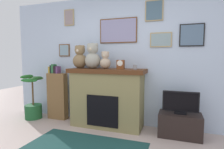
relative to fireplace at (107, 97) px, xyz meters
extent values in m
cube|color=silver|center=(0.23, 0.32, 0.72)|extent=(5.20, 0.12, 2.60)
cube|color=brown|center=(0.15, 0.24, 1.32)|extent=(0.77, 0.02, 0.49)
cube|color=#8F8DB6|center=(0.15, 0.23, 1.32)|extent=(0.73, 0.00, 0.45)
cube|color=tan|center=(-0.98, 0.24, 1.65)|extent=(0.24, 0.02, 0.35)
cube|color=gray|center=(-0.98, 0.23, 1.65)|extent=(0.20, 0.00, 0.31)
cube|color=tan|center=(0.85, 0.24, 1.65)|extent=(0.33, 0.02, 0.38)
cube|color=#49677A|center=(0.85, 0.23, 1.65)|extent=(0.29, 0.00, 0.34)
cube|color=black|center=(1.51, 0.24, 1.18)|extent=(0.41, 0.02, 0.40)
cube|color=slate|center=(1.51, 0.23, 1.18)|extent=(0.37, 0.00, 0.36)
cube|color=brown|center=(-1.12, 0.24, 0.94)|extent=(0.27, 0.02, 0.27)
cube|color=#809FB0|center=(-1.12, 0.23, 0.94)|extent=(0.23, 0.00, 0.23)
cube|color=tan|center=(0.98, 0.24, 1.11)|extent=(0.39, 0.02, 0.27)
cube|color=#87A0A5|center=(0.98, 0.23, 1.11)|extent=(0.35, 0.00, 0.23)
cube|color=olive|center=(0.00, 0.00, -0.05)|extent=(1.38, 0.51, 1.06)
cube|color=#512B14|center=(0.00, 0.00, 0.53)|extent=(1.50, 0.57, 0.08)
cube|color=black|center=(0.00, -0.26, -0.21)|extent=(0.62, 0.02, 0.59)
cube|color=brown|center=(-1.20, 0.06, -0.07)|extent=(0.44, 0.16, 1.02)
cube|color=gold|center=(-1.36, 0.06, 0.51)|extent=(0.04, 0.13, 0.14)
cube|color=black|center=(-1.32, 0.06, 0.53)|extent=(0.03, 0.13, 0.17)
cube|color=#2E693B|center=(-1.27, 0.06, 0.54)|extent=(0.05, 0.13, 0.20)
cube|color=black|center=(-1.22, 0.06, 0.52)|extent=(0.05, 0.13, 0.16)
cube|color=#61386A|center=(-1.16, 0.06, 0.52)|extent=(0.04, 0.13, 0.15)
cylinder|color=#1E592D|center=(-1.73, -0.11, -0.42)|extent=(0.36, 0.36, 0.31)
cylinder|color=brown|center=(-1.73, -0.11, -0.01)|extent=(0.04, 0.04, 0.53)
ellipsoid|color=#2A632C|center=(-1.61, -0.10, 0.33)|extent=(0.12, 0.37, 0.08)
ellipsoid|color=#36632C|center=(-1.76, 0.05, 0.31)|extent=(0.37, 0.18, 0.08)
ellipsoid|color=#276C28|center=(-1.89, -0.10, 0.36)|extent=(0.12, 0.36, 0.08)
ellipsoid|color=#226D29|center=(-1.69, -0.24, 0.30)|extent=(0.37, 0.19, 0.08)
cube|color=black|center=(1.36, -0.04, -0.38)|extent=(0.70, 0.40, 0.40)
cube|color=black|center=(1.36, -0.04, -0.16)|extent=(0.20, 0.14, 0.04)
cube|color=black|center=(1.36, -0.04, 0.04)|extent=(0.59, 0.03, 0.35)
cube|color=black|center=(1.36, -0.06, 0.04)|extent=(0.55, 0.00, 0.31)
cube|color=#1B4441|center=(0.00, -0.93, -0.57)|extent=(1.83, 0.90, 0.01)
cylinder|color=gray|center=(0.56, -0.02, 0.61)|extent=(0.07, 0.07, 0.08)
cube|color=brown|center=(0.28, -0.02, 0.65)|extent=(0.14, 0.09, 0.17)
cylinder|color=white|center=(0.28, -0.07, 0.68)|extent=(0.11, 0.01, 0.11)
sphere|color=olive|center=(-0.58, -0.02, 0.71)|extent=(0.29, 0.29, 0.29)
sphere|color=olive|center=(-0.58, -0.02, 0.93)|extent=(0.21, 0.21, 0.21)
sphere|color=olive|center=(-0.65, -0.02, 0.99)|extent=(0.07, 0.07, 0.07)
sphere|color=olive|center=(-0.51, -0.02, 0.99)|extent=(0.07, 0.07, 0.07)
sphere|color=beige|center=(-0.58, -0.10, 0.92)|extent=(0.06, 0.06, 0.06)
sphere|color=#9F9E90|center=(-0.29, -0.02, 0.72)|extent=(0.31, 0.31, 0.31)
sphere|color=#9F9E90|center=(-0.29, -0.02, 0.96)|extent=(0.23, 0.23, 0.23)
sphere|color=#9F9E90|center=(-0.37, -0.02, 1.03)|extent=(0.08, 0.08, 0.08)
sphere|color=#9F9E90|center=(-0.22, -0.02, 1.03)|extent=(0.08, 0.08, 0.08)
sphere|color=beige|center=(-0.29, -0.11, 0.95)|extent=(0.07, 0.07, 0.07)
sphere|color=tan|center=(-0.03, -0.02, 0.67)|extent=(0.21, 0.21, 0.21)
sphere|color=tan|center=(-0.03, -0.02, 0.83)|extent=(0.15, 0.15, 0.15)
sphere|color=tan|center=(-0.08, -0.02, 0.88)|extent=(0.05, 0.05, 0.05)
sphere|color=tan|center=(0.03, -0.02, 0.88)|extent=(0.05, 0.05, 0.05)
sphere|color=beige|center=(-0.03, -0.08, 0.82)|extent=(0.05, 0.05, 0.05)
camera|label=1|loc=(1.28, -3.35, 0.79)|focal=29.69mm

